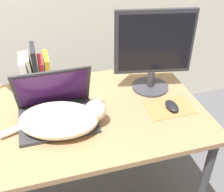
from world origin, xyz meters
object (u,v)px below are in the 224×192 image
object	(u,v)px
laptop	(56,110)
external_monitor	(154,50)
cat	(62,119)
book_row	(35,73)
computer_mouse	(172,106)

from	to	relation	value
laptop	external_monitor	bearing A→B (deg)	13.97
laptop	cat	distance (m)	0.09
cat	external_monitor	size ratio (longest dim) A/B	1.09
cat	book_row	xyz separation A→B (m)	(-0.09, 0.38, 0.05)
external_monitor	laptop	bearing A→B (deg)	-166.03
cat	computer_mouse	size ratio (longest dim) A/B	4.80
book_row	cat	bearing A→B (deg)	-76.57
external_monitor	computer_mouse	bearing A→B (deg)	-82.18
laptop	cat	world-z (taller)	laptop
cat	book_row	distance (m)	0.39
laptop	book_row	size ratio (longest dim) A/B	1.40
external_monitor	computer_mouse	distance (m)	0.31
laptop	computer_mouse	distance (m)	0.58
external_monitor	book_row	size ratio (longest dim) A/B	1.75
computer_mouse	book_row	xyz separation A→B (m)	(-0.65, 0.38, 0.09)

